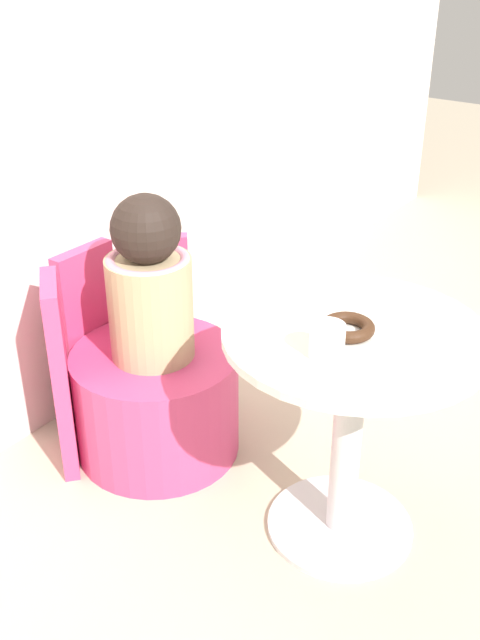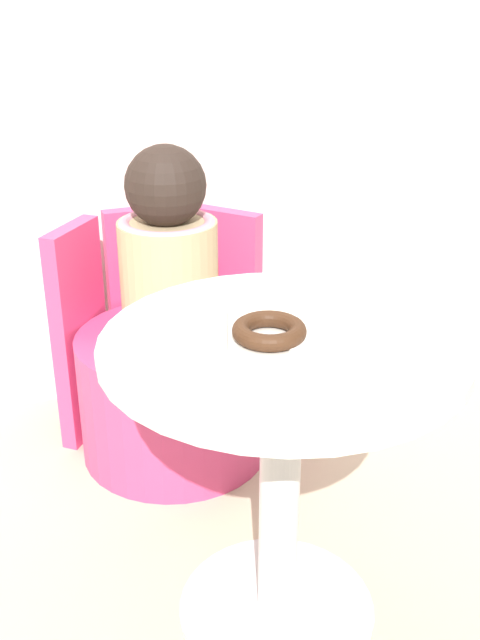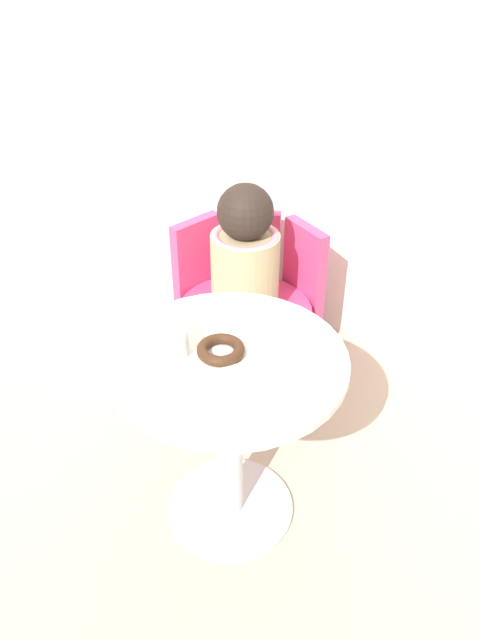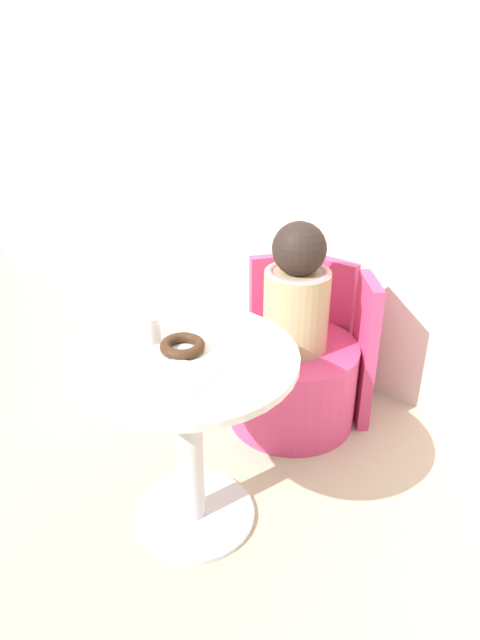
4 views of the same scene
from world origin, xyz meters
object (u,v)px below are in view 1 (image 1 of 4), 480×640
at_px(tub_chair, 157,402).
at_px(child_figure, 149,284).
at_px(round_table, 351,394).
at_px(donut, 348,327).
at_px(cup, 327,341).

distance_m(tub_chair, child_figure, 0.44).
bearing_deg(child_figure, tub_chair, 82.87).
relative_size(tub_chair, child_figure, 1.02).
relative_size(round_table, donut, 4.99).
bearing_deg(cup, round_table, 1.77).
height_order(round_table, donut, donut).
distance_m(tub_chair, donut, 0.87).
height_order(tub_chair, donut, donut).
height_order(tub_chair, cup, cup).
distance_m(round_table, tub_chair, 0.78).
xyz_separation_m(round_table, child_figure, (-0.03, 0.71, 0.14)).
bearing_deg(tub_chair, round_table, -87.46).
bearing_deg(tub_chair, child_figure, -97.13).
relative_size(round_table, cup, 7.96).
distance_m(child_figure, donut, 0.71).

